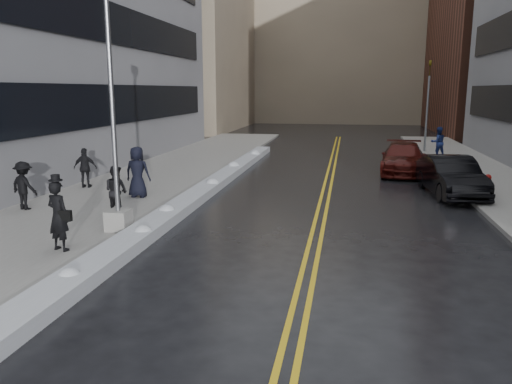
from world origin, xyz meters
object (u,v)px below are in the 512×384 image
at_px(pedestrian_east, 438,142).
at_px(car_black, 451,176).
at_px(lamppost, 115,150).
at_px(pedestrian_b, 116,191).
at_px(pedestrian_fedora, 58,216).
at_px(pedestrian_d, 85,168).
at_px(pedestrian_e, 24,186).
at_px(car_maroon, 403,158).
at_px(fire_hydrant, 488,182).
at_px(pedestrian_c, 137,172).
at_px(traffic_signal, 428,103).

xyz_separation_m(pedestrian_east, car_black, (-1.29, -11.05, -0.28)).
xyz_separation_m(lamppost, pedestrian_b, (-0.83, 1.61, -1.54)).
xyz_separation_m(pedestrian_fedora, pedestrian_b, (-0.18, 3.67, -0.08)).
bearing_deg(pedestrian_d, pedestrian_e, 80.42).
height_order(pedestrian_fedora, car_maroon, pedestrian_fedora).
bearing_deg(pedestrian_e, fire_hydrant, -144.11).
bearing_deg(car_black, pedestrian_east, 77.23).
height_order(pedestrian_b, car_maroon, pedestrian_b).
relative_size(pedestrian_b, car_maroon, 0.31).
bearing_deg(lamppost, pedestrian_d, 126.03).
relative_size(lamppost, car_maroon, 1.42).
height_order(pedestrian_e, car_black, pedestrian_e).
relative_size(pedestrian_east, car_black, 0.38).
xyz_separation_m(pedestrian_c, pedestrian_d, (-2.99, 1.44, -0.14)).
xyz_separation_m(pedestrian_d, car_maroon, (13.79, 7.15, -0.22)).
distance_m(pedestrian_fedora, car_black, 15.01).
height_order(pedestrian_fedora, pedestrian_e, pedestrian_fedora).
xyz_separation_m(pedestrian_c, car_black, (12.13, 3.16, -0.33)).
distance_m(traffic_signal, pedestrian_b, 24.10).
height_order(fire_hydrant, pedestrian_e, pedestrian_e).
bearing_deg(lamppost, pedestrian_b, 117.13).
relative_size(fire_hydrant, traffic_signal, 0.12).
height_order(pedestrian_c, car_maroon, pedestrian_c).
bearing_deg(car_black, pedestrian_e, -165.28).
xyz_separation_m(pedestrian_e, pedestrian_east, (16.46, 16.82, 0.09)).
bearing_deg(pedestrian_c, pedestrian_fedora, 95.16).
relative_size(fire_hydrant, pedestrian_fedora, 0.40).
bearing_deg(pedestrian_east, pedestrian_c, 33.69).
height_order(fire_hydrant, traffic_signal, traffic_signal).
bearing_deg(car_maroon, pedestrian_d, -147.01).
bearing_deg(car_maroon, pedestrian_east, 70.75).
height_order(traffic_signal, pedestrian_b, traffic_signal).
xyz_separation_m(traffic_signal, car_maroon, (-2.32, -8.92, -2.62)).
xyz_separation_m(traffic_signal, pedestrian_e, (-16.18, -20.12, -2.41)).
distance_m(pedestrian_e, car_black, 16.24).
relative_size(pedestrian_b, pedestrian_e, 1.00).
bearing_deg(pedestrian_fedora, pedestrian_d, -48.98).
height_order(pedestrian_c, car_black, pedestrian_c).
xyz_separation_m(lamppost, pedestrian_fedora, (-0.64, -2.05, -1.46)).
height_order(traffic_signal, car_black, traffic_signal).
xyz_separation_m(fire_hydrant, car_maroon, (-2.82, 5.08, 0.23)).
relative_size(pedestrian_c, pedestrian_e, 1.17).
relative_size(fire_hydrant, pedestrian_c, 0.37).
height_order(pedestrian_b, pedestrian_d, pedestrian_d).
xyz_separation_m(pedestrian_b, pedestrian_d, (-3.49, 4.32, 0.00)).
distance_m(fire_hydrant, traffic_signal, 14.30).
bearing_deg(pedestrian_fedora, traffic_signal, -101.02).
bearing_deg(car_black, pedestrian_fedora, -145.83).
bearing_deg(fire_hydrant, lamppost, -146.96).
distance_m(lamppost, pedestrian_fedora, 2.60).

